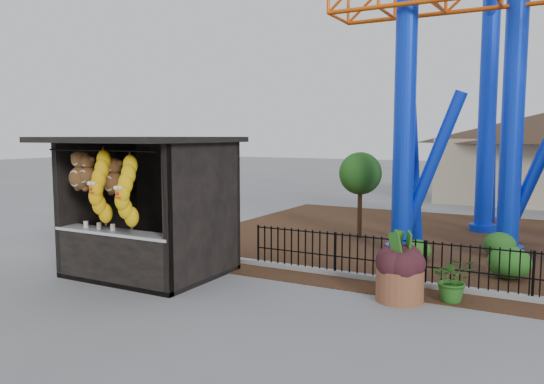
% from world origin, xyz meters
% --- Properties ---
extents(ground, '(120.00, 120.00, 0.00)m').
position_xyz_m(ground, '(0.00, 0.00, 0.00)').
color(ground, slate).
rests_on(ground, ground).
extents(mulch_bed, '(18.00, 12.00, 0.02)m').
position_xyz_m(mulch_bed, '(4.00, 8.00, 0.01)').
color(mulch_bed, '#331E11').
rests_on(mulch_bed, ground).
extents(curb, '(18.00, 0.18, 0.12)m').
position_xyz_m(curb, '(4.00, 3.00, 0.06)').
color(curb, gray).
rests_on(curb, ground).
extents(prize_booth, '(3.50, 3.40, 3.12)m').
position_xyz_m(prize_booth, '(-3.00, 0.89, 1.54)').
color(prize_booth, black).
rests_on(prize_booth, ground).
extents(picket_fence, '(12.20, 0.06, 1.00)m').
position_xyz_m(picket_fence, '(4.90, 3.00, 0.50)').
color(picket_fence, black).
rests_on(picket_fence, ground).
extents(terracotta_planter, '(1.16, 1.16, 0.62)m').
position_xyz_m(terracotta_planter, '(2.56, 1.88, 0.31)').
color(terracotta_planter, brown).
rests_on(terracotta_planter, ground).
extents(planter_foliage, '(0.70, 0.70, 0.64)m').
position_xyz_m(planter_foliage, '(2.56, 1.88, 0.94)').
color(planter_foliage, black).
rests_on(planter_foliage, terracotta_planter).
extents(potted_plant, '(0.95, 0.88, 0.87)m').
position_xyz_m(potted_plant, '(3.47, 2.31, 0.44)').
color(potted_plant, '#1B591A').
rests_on(potted_plant, ground).
extents(landscaping, '(8.41, 3.50, 0.73)m').
position_xyz_m(landscaping, '(4.78, 5.47, 0.32)').
color(landscaping, '#215318').
rests_on(landscaping, mulch_bed).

